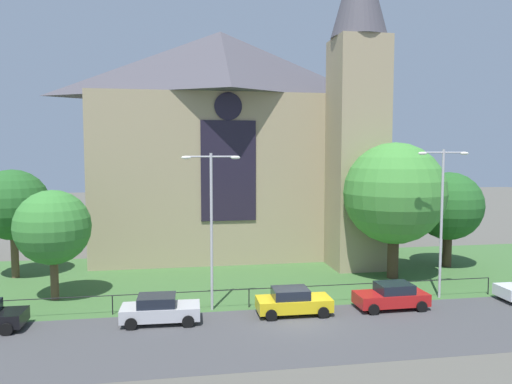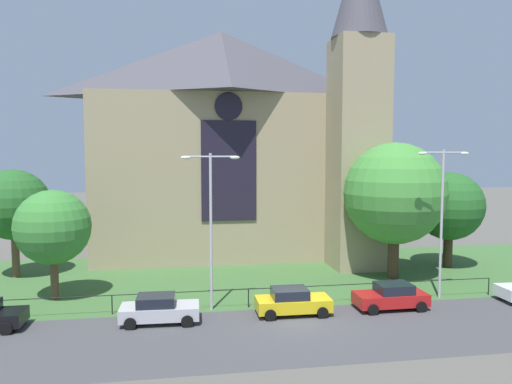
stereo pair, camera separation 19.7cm
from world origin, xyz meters
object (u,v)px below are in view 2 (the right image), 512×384
object	(u,v)px
streetlamp_far	(442,206)
parked_car_red	(391,296)
parked_car_silver	(159,309)
parked_car_yellow	(292,301)
tree_right_near	(395,194)
tree_left_near	(53,227)
tree_left_far	(14,205)
church_building	(231,140)
tree_right_far	(449,206)
streetlamp_near	(211,212)

from	to	relation	value
streetlamp_far	parked_car_red	xyz separation A→B (m)	(-3.94, -1.52, -5.11)
parked_car_silver	parked_car_yellow	xyz separation A→B (m)	(7.43, 0.16, 0.00)
tree_right_near	tree_left_near	size ratio (longest dim) A/B	1.44
tree_left_far	tree_left_near	world-z (taller)	tree_left_far
tree_left_near	church_building	bearing A→B (deg)	45.16
tree_right_near	parked_car_red	world-z (taller)	tree_right_near
church_building	tree_right_far	size ratio (longest dim) A/B	3.41
parked_car_silver	parked_car_red	distance (m)	13.41
streetlamp_near	parked_car_yellow	size ratio (longest dim) A/B	2.17
tree_right_far	parked_car_yellow	distance (m)	18.12
tree_right_far	streetlamp_far	world-z (taller)	streetlamp_far
parked_car_yellow	parked_car_red	xyz separation A→B (m)	(5.98, 0.04, 0.00)
tree_left_near	parked_car_yellow	distance (m)	15.43
church_building	tree_left_near	size ratio (longest dim) A/B	3.78
tree_left_far	parked_car_silver	size ratio (longest dim) A/B	1.87
tree_right_near	streetlamp_far	xyz separation A→B (m)	(0.77, -5.08, -0.36)
tree_right_near	streetlamp_near	size ratio (longest dim) A/B	1.08
streetlamp_far	church_building	bearing A→B (deg)	125.11
tree_right_far	streetlamp_far	distance (m)	9.28
tree_left_far	streetlamp_near	bearing A→B (deg)	-35.65
parked_car_yellow	parked_car_red	bearing A→B (deg)	1.15
church_building	streetlamp_far	bearing A→B (deg)	-54.89
tree_left_near	streetlamp_near	xyz separation A→B (m)	(9.54, -3.65, 1.19)
streetlamp_far	tree_right_near	bearing A→B (deg)	98.64
parked_car_silver	parked_car_yellow	distance (m)	7.43
streetlamp_near	streetlamp_far	bearing A→B (deg)	0.00
tree_right_far	tree_right_near	xyz separation A→B (m)	(-5.87, -2.62, 1.33)
tree_left_near	streetlamp_near	distance (m)	10.29
parked_car_yellow	tree_right_near	bearing A→B (deg)	36.75
church_building	parked_car_red	distance (m)	21.50
tree_left_near	parked_car_red	distance (m)	21.00
streetlamp_far	tree_left_near	bearing A→B (deg)	171.33
tree_left_far	church_building	bearing A→B (deg)	21.07
church_building	parked_car_red	xyz separation A→B (m)	(7.48, -17.76, -9.53)
tree_left_far	streetlamp_far	xyz separation A→B (m)	(28.08, -9.82, 0.50)
parked_car_silver	parked_car_red	world-z (taller)	same
church_building	parked_car_red	world-z (taller)	church_building
parked_car_yellow	parked_car_red	distance (m)	5.98
tree_left_far	parked_car_yellow	xyz separation A→B (m)	(18.16, -11.38, -4.61)
church_building	parked_car_yellow	distance (m)	20.24
tree_left_far	tree_right_far	bearing A→B (deg)	-3.67
tree_right_near	tree_left_near	xyz separation A→B (m)	(-23.16, -1.43, -1.66)
streetlamp_near	church_building	bearing A→B (deg)	79.62
parked_car_yellow	streetlamp_far	bearing A→B (deg)	9.72
church_building	tree_right_far	bearing A→B (deg)	-27.35
tree_right_far	church_building	bearing A→B (deg)	152.65
parked_car_red	church_building	bearing A→B (deg)	-67.91
streetlamp_near	parked_car_yellow	distance (m)	6.88
church_building	streetlamp_near	world-z (taller)	church_building
parked_car_yellow	church_building	bearing A→B (deg)	95.62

